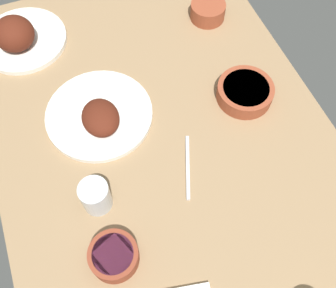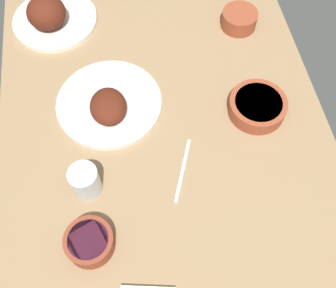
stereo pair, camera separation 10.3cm
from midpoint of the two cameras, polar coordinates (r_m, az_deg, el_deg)
The scene contains 8 objects.
dining_table at distance 106.94cm, azimuth 2.76°, elevation -1.28°, with size 140.00×90.00×4.00cm, color #937551.
plate_center_main at distance 133.29cm, azimuth -14.43°, elevation 17.31°, with size 26.74×26.74×10.81cm.
plate_near_viewer at distance 110.26cm, azimuth -5.90°, elevation 5.49°, with size 29.60×29.60×7.71cm.
bowl_cream at distance 112.84cm, azimuth 15.37°, elevation 5.07°, with size 15.84×15.84×4.58cm.
bowl_onions at distance 93.97cm, azimuth -8.13°, elevation -14.14°, with size 11.40×11.40×4.99cm.
bowl_pasta at distance 132.59cm, azimuth 12.56°, elevation 17.08°, with size 11.11×11.11×5.34cm.
water_tumbler at distance 97.22cm, azimuth -8.90°, elevation -5.60°, with size 7.20×7.20×8.89cm, color silver.
fork_loose at distance 102.06cm, azimuth 5.03°, elevation -4.07°, with size 18.08×0.90×0.80cm, color silver.
Camera 2 is at (-48.88, 7.87, 96.93)cm, focal length 42.22 mm.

